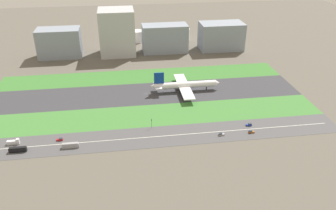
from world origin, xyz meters
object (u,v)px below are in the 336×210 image
object	(u,v)px
hangar_building	(117,32)
fuel_tank_west	(137,36)
airliner	(184,85)
truck_0	(14,142)
terminal_building	(59,43)
bus_1	(71,145)
cargo_warehouse	(221,36)
fuel_tank_centre	(156,36)
fuel_tank_east	(180,34)
car_3	(249,125)
car_0	(221,134)
bus_0	(18,150)
traffic_light	(152,123)
car_2	(251,132)
office_tower	(165,38)
car_1	(60,139)

from	to	relation	value
hangar_building	fuel_tank_west	world-z (taller)	hangar_building
airliner	truck_0	size ratio (longest dim) A/B	7.74
terminal_building	hangar_building	size ratio (longest dim) A/B	0.92
bus_1	fuel_tank_west	xyz separation A→B (m)	(61.68, 237.00, 5.47)
cargo_warehouse	fuel_tank_centre	bearing A→B (deg)	149.18
fuel_tank_east	truck_0	bearing A→B (deg)	-124.96
car_3	fuel_tank_centre	xyz separation A→B (m)	(-46.08, 227.00, 5.34)
car_0	fuel_tank_west	bearing A→B (deg)	-79.05
airliner	bus_0	bearing A→B (deg)	-148.93
airliner	bus_1	xyz separation A→B (m)	(-94.60, -78.00, -4.41)
bus_0	traffic_light	distance (m)	94.85
car_2	hangar_building	bearing A→B (deg)	-63.80
car_2	terminal_building	distance (m)	251.08
fuel_tank_west	car_2	bearing A→B (deg)	-73.80
traffic_light	cargo_warehouse	xyz separation A→B (m)	(103.71, 174.01, 11.98)
truck_0	bus_1	bearing A→B (deg)	-14.03
car_0	cargo_warehouse	xyz separation A→B (m)	(54.39, 192.00, 15.35)
bus_0	hangar_building	bearing A→B (deg)	-110.28
terminal_building	fuel_tank_centre	size ratio (longest dim) A/B	2.25
truck_0	hangar_building	size ratio (longest dim) A/B	0.16
car_3	fuel_tank_west	world-z (taller)	fuel_tank_west
traffic_light	car_0	bearing A→B (deg)	-20.04
hangar_building	office_tower	xyz separation A→B (m)	(56.19, 0.00, -9.89)
car_1	traffic_light	bearing A→B (deg)	6.84
car_0	terminal_building	bearing A→B (deg)	-54.28
car_3	fuel_tank_east	distance (m)	227.52
truck_0	traffic_light	xyz separation A→B (m)	(98.22, 7.99, 2.62)
traffic_light	fuel_tank_west	distance (m)	219.05
car_2	cargo_warehouse	xyz separation A→B (m)	(31.40, 192.00, 15.35)
hangar_building	fuel_tank_centre	world-z (taller)	hangar_building
hangar_building	fuel_tank_east	bearing A→B (deg)	28.56
terminal_building	hangar_building	bearing A→B (deg)	0.00
car_1	bus_0	bearing A→B (deg)	-159.25
traffic_light	fuel_tank_east	world-z (taller)	fuel_tank_east
bus_1	office_tower	world-z (taller)	office_tower
car_0	fuel_tank_east	distance (m)	237.36
airliner	car_1	size ratio (longest dim) A/B	14.77
terminal_building	office_tower	xyz separation A→B (m)	(122.79, 0.00, -0.03)
cargo_warehouse	fuel_tank_west	world-z (taller)	cargo_warehouse
bus_0	truck_0	bearing A→B (deg)	-62.86
bus_1	office_tower	distance (m)	213.51
car_3	terminal_building	bearing A→B (deg)	131.86
car_1	airliner	bearing A→B (deg)	33.41
traffic_light	fuel_tank_west	world-z (taller)	fuel_tank_west
cargo_warehouse	car_0	bearing A→B (deg)	-105.82
airliner	fuel_tank_west	bearing A→B (deg)	101.70
bus_0	terminal_building	xyz separation A→B (m)	(4.35, 192.00, 14.63)
terminal_building	office_tower	distance (m)	122.79
truck_0	car_3	size ratio (longest dim) A/B	1.91
terminal_building	office_tower	world-z (taller)	terminal_building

